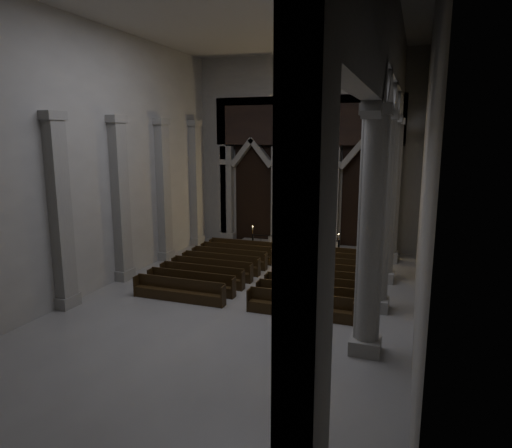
% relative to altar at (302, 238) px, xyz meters
% --- Properties ---
extents(room, '(24.00, 24.10, 12.00)m').
position_rel_altar_xyz_m(room, '(-0.06, -10.76, 6.92)').
color(room, gray).
rests_on(room, ground).
extents(sanctuary_wall, '(14.00, 0.77, 12.00)m').
position_rel_altar_xyz_m(sanctuary_wall, '(-0.06, 0.78, 5.93)').
color(sanctuary_wall, gray).
rests_on(sanctuary_wall, ground).
extents(right_arcade, '(1.00, 24.00, 12.00)m').
position_rel_altar_xyz_m(right_arcade, '(5.44, -9.43, 7.14)').
color(right_arcade, gray).
rests_on(right_arcade, ground).
extents(left_pilasters, '(0.60, 13.00, 8.03)m').
position_rel_altar_xyz_m(left_pilasters, '(-6.81, -7.26, 3.23)').
color(left_pilasters, gray).
rests_on(left_pilasters, ground).
extents(sanctuary_step, '(8.50, 2.60, 0.15)m').
position_rel_altar_xyz_m(sanctuary_step, '(-0.06, -0.16, -0.61)').
color(sanctuary_step, gray).
rests_on(sanctuary_step, ground).
extents(altar, '(2.09, 0.84, 1.06)m').
position_rel_altar_xyz_m(altar, '(0.00, 0.00, 0.00)').
color(altar, beige).
rests_on(altar, sanctuary_step).
extents(altar_rail, '(5.45, 0.09, 1.07)m').
position_rel_altar_xyz_m(altar_rail, '(-0.06, -1.65, 0.03)').
color(altar_rail, black).
rests_on(altar_rail, ground).
extents(candle_stand_left, '(0.24, 0.24, 1.42)m').
position_rel_altar_xyz_m(candle_stand_left, '(-2.99, -0.98, -0.30)').
color(candle_stand_left, '#B08336').
rests_on(candle_stand_left, ground).
extents(candle_stand_right, '(0.25, 0.25, 1.46)m').
position_rel_altar_xyz_m(candle_stand_right, '(2.58, -1.63, -0.29)').
color(candle_stand_right, '#B08336').
rests_on(candle_stand_right, ground).
extents(pews, '(9.72, 8.33, 0.96)m').
position_rel_altar_xyz_m(pews, '(-0.06, -7.10, -0.37)').
color(pews, black).
rests_on(pews, ground).
extents(worshipper, '(0.51, 0.37, 1.28)m').
position_rel_altar_xyz_m(worshipper, '(1.38, -4.33, -0.04)').
color(worshipper, black).
rests_on(worshipper, ground).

